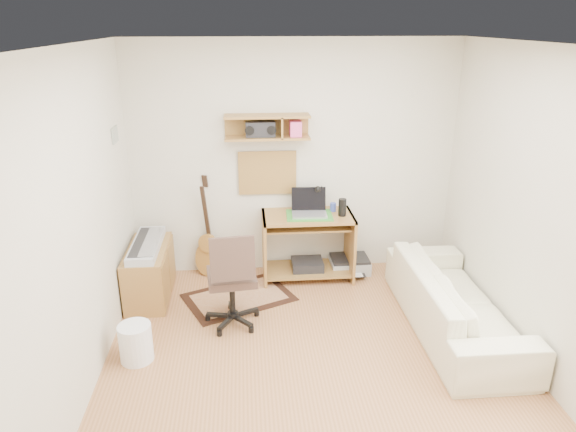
{
  "coord_description": "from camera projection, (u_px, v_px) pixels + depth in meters",
  "views": [
    {
      "loc": [
        -0.55,
        -3.63,
        2.76
      ],
      "look_at": [
        -0.15,
        1.05,
        1.0
      ],
      "focal_mm": 32.73,
      "sensor_mm": 36.0,
      "label": 1
    }
  ],
  "objects": [
    {
      "name": "floor",
      "position": [
        316.0,
        371.0,
        4.4
      ],
      "size": [
        3.6,
        4.0,
        0.01
      ],
      "primitive_type": "cube",
      "color": "#AC7447",
      "rests_on": "ground"
    },
    {
      "name": "ceiling",
      "position": [
        324.0,
        45.0,
        3.48
      ],
      "size": [
        3.6,
        4.0,
        0.01
      ],
      "primitive_type": "cube",
      "color": "white",
      "rests_on": "ground"
    },
    {
      "name": "back_wall",
      "position": [
        294.0,
        160.0,
        5.81
      ],
      "size": [
        3.6,
        0.01,
        2.6
      ],
      "primitive_type": "cube",
      "color": "beige",
      "rests_on": "ground"
    },
    {
      "name": "left_wall",
      "position": [
        73.0,
        235.0,
        3.8
      ],
      "size": [
        0.01,
        4.0,
        2.6
      ],
      "primitive_type": "cube",
      "color": "beige",
      "rests_on": "ground"
    },
    {
      "name": "right_wall",
      "position": [
        549.0,
        220.0,
        4.08
      ],
      "size": [
        0.01,
        4.0,
        2.6
      ],
      "primitive_type": "cube",
      "color": "beige",
      "rests_on": "ground"
    },
    {
      "name": "wall_shelf",
      "position": [
        267.0,
        127.0,
        5.53
      ],
      "size": [
        0.9,
        0.25,
        0.26
      ],
      "primitive_type": "cube",
      "color": "#9F7138",
      "rests_on": "back_wall"
    },
    {
      "name": "cork_board",
      "position": [
        267.0,
        173.0,
        5.81
      ],
      "size": [
        0.64,
        0.03,
        0.49
      ],
      "primitive_type": "cube",
      "color": "tan",
      "rests_on": "back_wall"
    },
    {
      "name": "wall_photo",
      "position": [
        115.0,
        135.0,
        5.05
      ],
      "size": [
        0.02,
        0.2,
        0.15
      ],
      "primitive_type": "cube",
      "color": "#4C8CBF",
      "rests_on": "left_wall"
    },
    {
      "name": "desk",
      "position": [
        308.0,
        246.0,
        5.88
      ],
      "size": [
        1.0,
        0.55,
        0.75
      ],
      "primitive_type": null,
      "color": "#9F7138",
      "rests_on": "floor"
    },
    {
      "name": "laptop",
      "position": [
        309.0,
        203.0,
        5.68
      ],
      "size": [
        0.39,
        0.39,
        0.29
      ],
      "primitive_type": null,
      "rotation": [
        0.0,
        0.0,
        -0.05
      ],
      "color": "silver",
      "rests_on": "desk"
    },
    {
      "name": "speaker",
      "position": [
        342.0,
        207.0,
        5.7
      ],
      "size": [
        0.09,
        0.09,
        0.19
      ],
      "primitive_type": "cylinder",
      "color": "black",
      "rests_on": "desk"
    },
    {
      "name": "desk_lamp",
      "position": [
        321.0,
        198.0,
        5.84
      ],
      "size": [
        0.1,
        0.1,
        0.3
      ],
      "primitive_type": null,
      "color": "black",
      "rests_on": "desk"
    },
    {
      "name": "pencil_cup",
      "position": [
        333.0,
        207.0,
        5.85
      ],
      "size": [
        0.07,
        0.07,
        0.1
      ],
      "primitive_type": "cylinder",
      "color": "#3749A7",
      "rests_on": "desk"
    },
    {
      "name": "boombox",
      "position": [
        260.0,
        129.0,
        5.52
      ],
      "size": [
        0.31,
        0.14,
        0.16
      ],
      "primitive_type": "cube",
      "color": "black",
      "rests_on": "wall_shelf"
    },
    {
      "name": "rug",
      "position": [
        239.0,
        297.0,
        5.55
      ],
      "size": [
        1.27,
        1.09,
        0.01
      ],
      "primitive_type": "cube",
      "rotation": [
        0.0,
        0.0,
        0.42
      ],
      "color": "tan",
      "rests_on": "floor"
    },
    {
      "name": "task_chair",
      "position": [
        231.0,
        277.0,
        4.92
      ],
      "size": [
        0.56,
        0.56,
        0.99
      ],
      "primitive_type": null,
      "rotation": [
        0.0,
        0.0,
        0.11
      ],
      "color": "#3B2B23",
      "rests_on": "floor"
    },
    {
      "name": "cabinet",
      "position": [
        149.0,
        273.0,
        5.5
      ],
      "size": [
        0.4,
        0.9,
        0.55
      ],
      "primitive_type": "cube",
      "color": "#9F7138",
      "rests_on": "floor"
    },
    {
      "name": "music_keyboard",
      "position": [
        146.0,
        245.0,
        5.39
      ],
      "size": [
        0.27,
        0.87,
        0.08
      ],
      "primitive_type": "cube",
      "color": "#B2B5BA",
      "rests_on": "cabinet"
    },
    {
      "name": "guitar",
      "position": [
        207.0,
        228.0,
        5.85
      ],
      "size": [
        0.36,
        0.3,
        1.17
      ],
      "primitive_type": null,
      "rotation": [
        0.0,
        0.0,
        -0.4
      ],
      "color": "#A87433",
      "rests_on": "floor"
    },
    {
      "name": "waste_basket",
      "position": [
        136.0,
        343.0,
        4.49
      ],
      "size": [
        0.29,
        0.29,
        0.34
      ],
      "primitive_type": "cylinder",
      "rotation": [
        0.0,
        0.0,
        -0.04
      ],
      "color": "white",
      "rests_on": "floor"
    },
    {
      "name": "printer",
      "position": [
        349.0,
        264.0,
        6.11
      ],
      "size": [
        0.45,
        0.35,
        0.17
      ],
      "primitive_type": "cube",
      "rotation": [
        0.0,
        0.0,
        0.02
      ],
      "color": "#A5A8AA",
      "rests_on": "floor"
    },
    {
      "name": "sofa",
      "position": [
        456.0,
        291.0,
        4.88
      ],
      "size": [
        0.59,
        2.01,
        0.78
      ],
      "primitive_type": "imported",
      "rotation": [
        0.0,
        0.0,
        1.57
      ],
      "color": "beige",
      "rests_on": "floor"
    }
  ]
}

